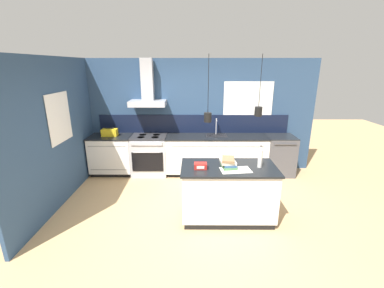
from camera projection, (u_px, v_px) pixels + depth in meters
The scene contains 13 objects.
ground_plane at pixel (194, 212), 4.47m from camera, with size 16.00×16.00×0.00m, color tan.
wall_back at pixel (191, 114), 5.98m from camera, with size 5.60×2.32×2.60m.
wall_left at pixel (63, 129), 4.76m from camera, with size 0.08×3.80×2.60m.
counter_run_left at pixel (112, 154), 5.96m from camera, with size 0.96×0.64×0.91m.
counter_run_sink at pixel (216, 155), 5.95m from camera, with size 2.30×0.64×1.28m.
oven_range at pixel (150, 155), 5.95m from camera, with size 0.80×0.66×0.91m.
dishwasher at pixel (279, 155), 5.94m from camera, with size 0.63×0.65×0.91m.
kitchen_island at pixel (228, 192), 4.19m from camera, with size 1.51×0.79×0.91m.
bottle_on_island at pixel (260, 158), 4.00m from camera, with size 0.07×0.07×0.35m.
book_stack at pixel (228, 163), 4.01m from camera, with size 0.26×0.32×0.15m.
red_supply_box at pixel (200, 166), 3.97m from camera, with size 0.20×0.14×0.09m.
paper_pile at pixel (236, 170), 3.92m from camera, with size 0.49×0.32×0.01m.
yellow_toolbox at pixel (110, 132), 5.80m from camera, with size 0.34×0.18×0.19m.
Camera 1 is at (-0.01, -3.92, 2.45)m, focal length 24.00 mm.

